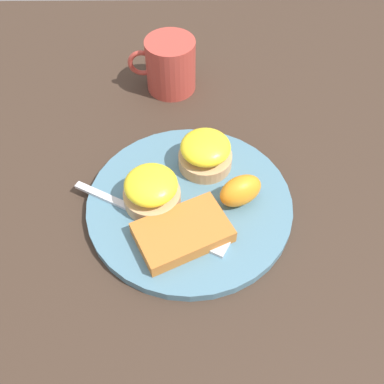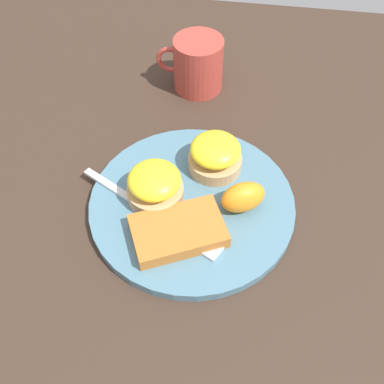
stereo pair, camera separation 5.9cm
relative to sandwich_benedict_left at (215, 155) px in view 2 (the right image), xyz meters
The scene contains 8 objects.
ground_plane 0.08m from the sandwich_benedict_left, 71.11° to the left, with size 1.10×1.10×0.00m, color #38281E.
plate 0.08m from the sandwich_benedict_left, 71.11° to the left, with size 0.28×0.28×0.01m, color slate.
sandwich_benedict_left is the anchor object (origin of this frame).
sandwich_benedict_right 0.10m from the sandwich_benedict_left, 40.27° to the left, with size 0.08×0.08×0.05m.
hashbrown_patty 0.13m from the sandwich_benedict_left, 75.60° to the left, with size 0.12×0.07×0.02m, color #B96A2A.
orange_wedge 0.08m from the sandwich_benedict_left, 125.75° to the left, with size 0.06×0.04×0.04m, color orange.
fork 0.12m from the sandwich_benedict_left, 57.09° to the left, with size 0.21×0.12×0.00m.
cup 0.20m from the sandwich_benedict_left, 74.52° to the right, with size 0.11×0.08×0.09m.
Camera 2 is at (-0.06, 0.36, 0.50)m, focal length 42.00 mm.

